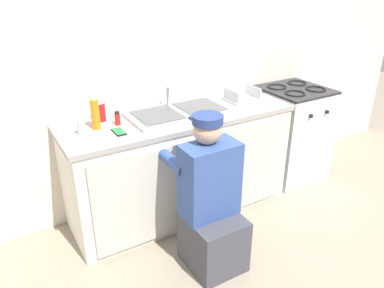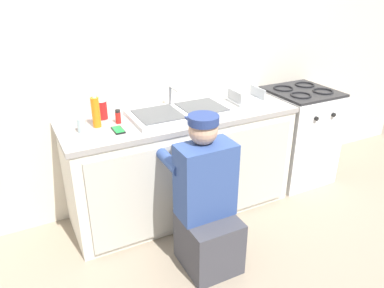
# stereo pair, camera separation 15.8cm
# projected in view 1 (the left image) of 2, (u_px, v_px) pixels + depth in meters

# --- Properties ---
(ground_plane) EXTENTS (12.00, 12.00, 0.00)m
(ground_plane) POSITION_uv_depth(u_px,v_px,m) (198.00, 226.00, 3.09)
(ground_plane) COLOR gray
(back_wall) EXTENTS (6.00, 0.10, 2.50)m
(back_wall) POSITION_uv_depth(u_px,v_px,m) (158.00, 60.00, 3.07)
(back_wall) COLOR beige
(back_wall) RESTS_ON ground_plane
(counter_cabinet) EXTENTS (1.85, 0.62, 0.84)m
(counter_cabinet) POSITION_uv_depth(u_px,v_px,m) (180.00, 166.00, 3.14)
(counter_cabinet) COLOR silver
(counter_cabinet) RESTS_ON ground_plane
(countertop) EXTENTS (1.89, 0.62, 0.04)m
(countertop) POSITION_uv_depth(u_px,v_px,m) (179.00, 117.00, 2.96)
(countertop) COLOR #9E9993
(countertop) RESTS_ON counter_cabinet
(sink_double_basin) EXTENTS (0.80, 0.44, 0.19)m
(sink_double_basin) POSITION_uv_depth(u_px,v_px,m) (179.00, 112.00, 2.95)
(sink_double_basin) COLOR silver
(sink_double_basin) RESTS_ON countertop
(stove_range) EXTENTS (0.58, 0.62, 0.92)m
(stove_range) POSITION_uv_depth(u_px,v_px,m) (291.00, 132.00, 3.72)
(stove_range) COLOR white
(stove_range) RESTS_ON ground_plane
(plumber_person) EXTENTS (0.42, 0.61, 1.10)m
(plumber_person) POSITION_uv_depth(u_px,v_px,m) (211.00, 207.00, 2.54)
(plumber_person) COLOR #3F3F47
(plumber_person) RESTS_ON ground_plane
(cell_phone) EXTENTS (0.07, 0.14, 0.01)m
(cell_phone) POSITION_uv_depth(u_px,v_px,m) (119.00, 132.00, 2.63)
(cell_phone) COLOR black
(cell_phone) RESTS_ON countertop
(water_glass) EXTENTS (0.06, 0.06, 0.10)m
(water_glass) POSITION_uv_depth(u_px,v_px,m) (81.00, 128.00, 2.58)
(water_glass) COLOR #ADC6CC
(water_glass) RESTS_ON countertop
(spice_bottle_red) EXTENTS (0.04, 0.04, 0.10)m
(spice_bottle_red) POSITION_uv_depth(u_px,v_px,m) (117.00, 118.00, 2.74)
(spice_bottle_red) COLOR red
(spice_bottle_red) RESTS_ON countertop
(dish_rack_tray) EXTENTS (0.28, 0.22, 0.11)m
(dish_rack_tray) POSITION_uv_depth(u_px,v_px,m) (242.00, 98.00, 3.27)
(dish_rack_tray) COLOR #B2B7BC
(dish_rack_tray) RESTS_ON countertop
(soap_bottle_orange) EXTENTS (0.06, 0.06, 0.25)m
(soap_bottle_orange) POSITION_uv_depth(u_px,v_px,m) (95.00, 114.00, 2.64)
(soap_bottle_orange) COLOR orange
(soap_bottle_orange) RESTS_ON countertop
(soda_cup_red) EXTENTS (0.08, 0.08, 0.15)m
(soda_cup_red) POSITION_uv_depth(u_px,v_px,m) (100.00, 111.00, 2.80)
(soda_cup_red) COLOR red
(soda_cup_red) RESTS_ON countertop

